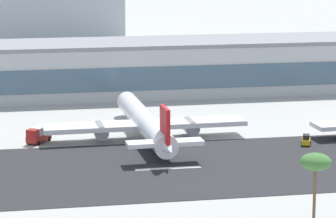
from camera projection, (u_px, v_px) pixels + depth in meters
ground_plane at (158, 165)px, 160.65m from camera, size 1400.00×1400.00×0.00m
runway_strip at (161, 169)px, 157.82m from camera, size 800.00×38.87×0.08m
runway_centreline_dash_4 at (168, 168)px, 158.04m from camera, size 12.00×1.20×0.01m
terminal_building at (110, 68)px, 226.64m from camera, size 167.16×22.05×13.88m
airliner_red_tail_gate_1 at (146, 124)px, 178.62m from camera, size 41.85×50.83×10.61m
service_baggage_tug_0 at (306, 140)px, 174.84m from camera, size 2.79×3.56×2.20m
service_box_truck_1 at (39, 134)px, 176.88m from camera, size 5.39×6.30×3.25m
palm_tree_1 at (316, 163)px, 128.18m from camera, size 4.59×4.59×10.29m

